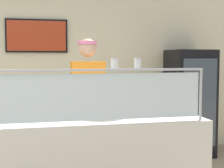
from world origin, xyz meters
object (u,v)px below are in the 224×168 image
Objects in this scene: pizza_tray at (101,115)px; pepper_flake_shaker at (138,64)px; pizza_server at (103,114)px; drink_fridge at (190,102)px; worker_figure at (88,104)px; parmesan_shaker at (114,64)px.

pizza_tray is 0.69m from pepper_flake_shaker.
pizza_tray is 1.82× the size of pizza_server.
worker_figure is at bearing -148.35° from drink_fridge.
parmesan_shaker is 0.99× the size of pepper_flake_shaker.
parmesan_shaker is (0.04, -0.35, 0.50)m from pizza_server.
parmesan_shaker is at bearing -180.00° from pepper_flake_shaker.
pepper_flake_shaker is (0.21, 0.00, 0.00)m from parmesan_shaker.
pizza_server is at bearing 126.05° from pepper_flake_shaker.
parmesan_shaker reaches higher than pizza_server.
pizza_tray is 5.27× the size of parmesan_shaker.
pizza_tray is at bearing -85.74° from worker_figure.
pizza_server is 0.17× the size of drink_fridge.
pizza_server is 2.41m from drink_fridge.
pepper_flake_shaker is (0.25, -0.35, 0.50)m from pizza_server.
pepper_flake_shaker is 0.06× the size of worker_figure.
pepper_flake_shaker is (0.27, -0.37, 0.52)m from pizza_tray.
worker_figure is (-0.09, 0.91, -0.48)m from parmesan_shaker.
worker_figure is (-0.06, 0.56, 0.02)m from pizza_server.
pizza_tray is at bearing 98.47° from parmesan_shaker.
parmesan_shaker reaches higher than pizza_tray.
pepper_flake_shaker is at bearing -126.45° from drink_fridge.
parmesan_shaker is at bearing -84.03° from worker_figure.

